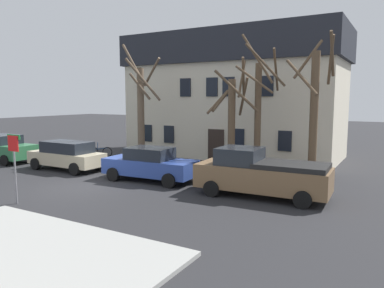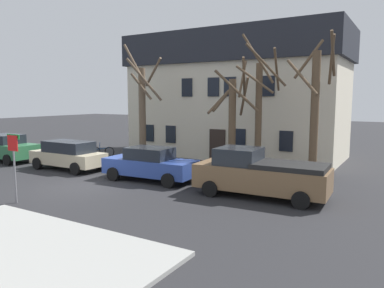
% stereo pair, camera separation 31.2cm
% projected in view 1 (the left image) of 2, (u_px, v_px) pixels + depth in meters
% --- Properties ---
extents(ground_plane, '(120.00, 120.00, 0.00)m').
position_uv_depth(ground_plane, '(82.00, 186.00, 17.20)').
color(ground_plane, '#262628').
extents(building_main, '(15.10, 6.72, 8.55)m').
position_uv_depth(building_main, '(234.00, 94.00, 26.29)').
color(building_main, beige).
rests_on(building_main, ground_plane).
extents(tree_bare_near, '(2.27, 2.73, 7.35)m').
position_uv_depth(tree_bare_near, '(141.00, 109.00, 23.11)').
color(tree_bare_near, brown).
rests_on(tree_bare_near, ground_plane).
extents(tree_bare_mid, '(2.81, 2.79, 6.22)m').
position_uv_depth(tree_bare_mid, '(232.00, 119.00, 20.03)').
color(tree_bare_mid, brown).
rests_on(tree_bare_mid, ground_plane).
extents(tree_bare_far, '(2.71, 2.67, 7.38)m').
position_uv_depth(tree_bare_far, '(258.00, 108.00, 19.88)').
color(tree_bare_far, brown).
rests_on(tree_bare_far, ground_plane).
extents(tree_bare_end, '(2.31, 2.53, 7.20)m').
position_uv_depth(tree_bare_end, '(314.00, 108.00, 18.29)').
color(tree_bare_end, brown).
rests_on(tree_bare_end, ground_plane).
extents(car_green_sedan, '(4.76, 2.21, 1.75)m').
position_uv_depth(car_green_sedan, '(2.00, 148.00, 23.87)').
color(car_green_sedan, '#2D6B42').
rests_on(car_green_sedan, ground_plane).
extents(car_beige_wagon, '(4.65, 1.95, 1.65)m').
position_uv_depth(car_beige_wagon, '(67.00, 155.00, 21.08)').
color(car_beige_wagon, '#C6B793').
rests_on(car_beige_wagon, ground_plane).
extents(car_blue_sedan, '(4.78, 2.21, 1.67)m').
position_uv_depth(car_blue_sedan, '(150.00, 164.00, 18.30)').
color(car_blue_sedan, '#2D4799').
rests_on(car_blue_sedan, ground_plane).
extents(pickup_truck_brown, '(5.54, 2.39, 2.00)m').
position_uv_depth(pickup_truck_brown, '(261.00, 174.00, 15.35)').
color(pickup_truck_brown, brown).
rests_on(pickup_truck_brown, ground_plane).
extents(street_sign_pole, '(0.76, 0.07, 2.71)m').
position_uv_depth(street_sign_pole, '(14.00, 156.00, 14.13)').
color(street_sign_pole, slate).
rests_on(street_sign_pole, ground_plane).
extents(bicycle_leaning, '(1.66, 0.64, 1.03)m').
position_uv_depth(bicycle_leaning, '(100.00, 152.00, 25.85)').
color(bicycle_leaning, black).
rests_on(bicycle_leaning, ground_plane).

